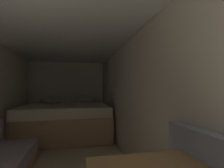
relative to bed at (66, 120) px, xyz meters
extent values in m
cube|color=beige|center=(0.00, 0.95, 0.62)|extent=(2.35, 0.05, 2.06)
cube|color=beige|center=(1.15, -1.78, 0.62)|extent=(0.05, 5.40, 2.06)
cube|color=white|center=(0.00, -1.78, 1.68)|extent=(2.35, 5.40, 0.05)
cube|color=tan|center=(0.00, -0.01, -0.12)|extent=(2.13, 1.78, 0.58)
cube|color=beige|center=(0.00, -0.01, 0.29)|extent=(2.09, 1.74, 0.23)
ellipsoid|color=white|center=(-0.48, 0.67, 0.48)|extent=(0.58, 0.31, 0.17)
ellipsoid|color=white|center=(0.48, 0.67, 0.48)|extent=(0.58, 0.31, 0.17)
camera|label=1|loc=(0.23, -4.41, 0.80)|focal=26.44mm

